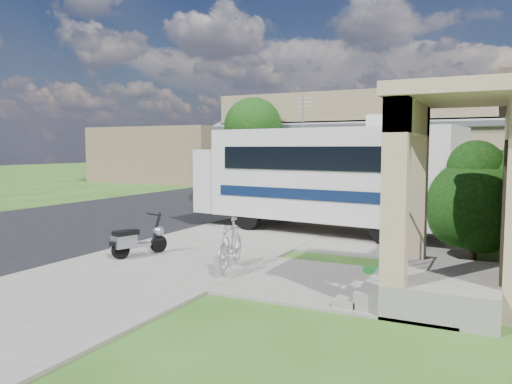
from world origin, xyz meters
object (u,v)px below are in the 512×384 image
at_px(shrub, 478,201).
at_px(bicycle, 230,247).
at_px(pickup_truck, 245,181).
at_px(van, 289,172).
at_px(scooter, 136,240).
at_px(garden_hose, 374,275).
at_px(motorhome, 324,175).

relative_size(shrub, bicycle, 1.59).
height_order(pickup_truck, van, van).
xyz_separation_m(scooter, garden_hose, (5.24, 0.50, -0.33)).
height_order(motorhome, van, motorhome).
relative_size(shrub, garden_hose, 6.13).
distance_m(scooter, van, 21.71).
distance_m(bicycle, pickup_truck, 15.30).
xyz_separation_m(shrub, van, (-11.79, 18.22, -0.39)).
bearing_deg(bicycle, scooter, 163.73).
distance_m(motorhome, shrub, 4.88).
bearing_deg(scooter, garden_hose, 24.03).
bearing_deg(garden_hose, scooter, -174.59).
bearing_deg(pickup_truck, bicycle, 115.89).
xyz_separation_m(motorhome, shrub, (4.25, -2.38, -0.35)).
xyz_separation_m(motorhome, garden_hose, (2.60, -4.80, -1.61)).
distance_m(motorhome, van, 17.56).
bearing_deg(shrub, van, 122.90).
distance_m(scooter, pickup_truck, 14.28).
bearing_deg(scooter, van, 121.69).
height_order(bicycle, pickup_truck, pickup_truck).
relative_size(motorhome, bicycle, 4.78).
bearing_deg(van, pickup_truck, -82.27).
height_order(bicycle, van, van).
distance_m(scooter, bicycle, 2.48).
bearing_deg(pickup_truck, van, -85.12).
bearing_deg(scooter, bicycle, 15.90).
bearing_deg(pickup_truck, motorhome, 129.37).
xyz_separation_m(motorhome, bicycle, (-0.16, -5.41, -1.21)).
bearing_deg(motorhome, bicycle, -84.89).
xyz_separation_m(pickup_truck, garden_hose, (9.48, -13.13, -0.73)).
distance_m(scooter, garden_hose, 5.27).
xyz_separation_m(shrub, scooter, (-6.88, -2.91, -0.93)).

